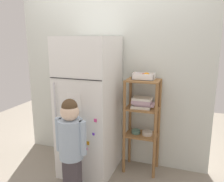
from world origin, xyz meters
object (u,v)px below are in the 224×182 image
object	(u,v)px
child_standing	(71,139)
pantry_shelf_unit	(142,115)
refrigerator	(90,106)
fruit_bin	(144,77)

from	to	relation	value
child_standing	pantry_shelf_unit	distance (m)	0.93
refrigerator	child_standing	world-z (taller)	refrigerator
pantry_shelf_unit	refrigerator	bearing A→B (deg)	-162.74
child_standing	fruit_bin	size ratio (longest dim) A/B	4.21
refrigerator	child_standing	size ratio (longest dim) A/B	1.56
fruit_bin	refrigerator	bearing A→B (deg)	-161.21
pantry_shelf_unit	child_standing	bearing A→B (deg)	-128.33
refrigerator	child_standing	distance (m)	0.57
refrigerator	child_standing	xyz separation A→B (m)	(0.03, -0.54, -0.19)
pantry_shelf_unit	fruit_bin	world-z (taller)	fruit_bin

